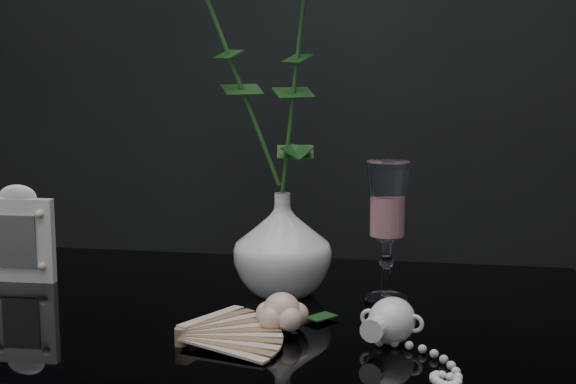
% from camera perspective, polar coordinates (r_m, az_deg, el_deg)
% --- Properties ---
extents(vase, '(0.16, 0.16, 0.15)m').
position_cam_1_polar(vase, '(1.25, -0.36, -3.39)').
color(vase, white).
rests_on(vase, table).
extents(wine_glass, '(0.06, 0.06, 0.20)m').
position_cam_1_polar(wine_glass, '(1.22, 6.42, -2.58)').
color(wine_glass, white).
rests_on(wine_glass, table).
extents(picture_frame, '(0.11, 0.09, 0.15)m').
position_cam_1_polar(picture_frame, '(1.38, -16.96, -2.57)').
color(picture_frame, white).
rests_on(picture_frame, table).
extents(paper_fan, '(0.25, 0.20, 0.03)m').
position_cam_1_polar(paper_fan, '(1.06, -6.95, -9.17)').
color(paper_fan, beige).
rests_on(paper_fan, table).
extents(loose_rose, '(0.16, 0.18, 0.05)m').
position_cam_1_polar(loose_rose, '(1.10, -0.41, -7.77)').
color(loose_rose, '#FCBCA3').
rests_on(loose_rose, table).
extents(pearl_jar, '(0.23, 0.24, 0.06)m').
position_cam_1_polar(pearl_jar, '(1.07, 6.73, -8.13)').
color(pearl_jar, white).
rests_on(pearl_jar, table).
extents(roses, '(0.24, 0.12, 0.40)m').
position_cam_1_polar(roses, '(1.23, -1.82, 9.30)').
color(roses, beige).
rests_on(roses, vase).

